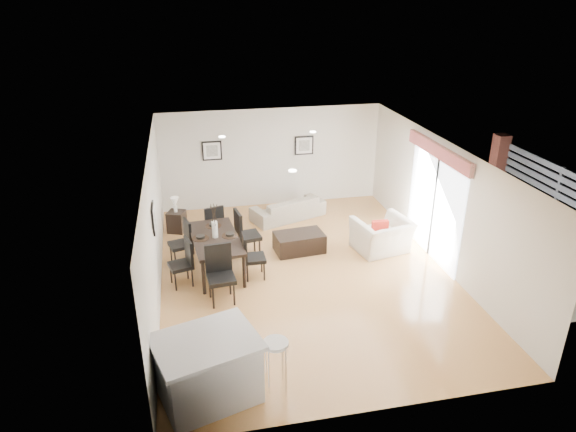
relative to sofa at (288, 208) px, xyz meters
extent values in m
plane|color=tan|center=(-0.24, -2.93, -0.28)|extent=(8.00, 8.00, 0.00)
cube|color=silver|center=(-0.24, 1.07, 1.07)|extent=(6.00, 0.04, 2.70)
cube|color=silver|center=(-0.24, -6.93, 1.07)|extent=(6.00, 0.04, 2.70)
cube|color=silver|center=(-3.24, -2.93, 1.07)|extent=(0.04, 8.00, 2.70)
cube|color=silver|center=(2.76, -2.93, 1.07)|extent=(0.04, 8.00, 2.70)
cube|color=white|center=(-0.24, -2.93, 2.42)|extent=(6.00, 8.00, 0.02)
imported|color=#A59C85|center=(0.00, 0.00, 0.00)|extent=(2.09, 1.40, 0.57)
imported|color=beige|center=(1.73, -2.26, 0.10)|extent=(1.38, 1.26, 0.77)
imported|color=#325624|center=(5.16, -1.25, 0.06)|extent=(0.50, 0.50, 0.69)
cube|color=black|center=(-2.06, -2.39, 0.47)|extent=(1.11, 1.96, 0.06)
cylinder|color=black|center=(-2.38, -3.30, 0.08)|extent=(0.07, 0.07, 0.72)
cylinder|color=black|center=(-2.55, -1.55, 0.08)|extent=(0.07, 0.07, 0.72)
cylinder|color=black|center=(-1.57, -3.22, 0.08)|extent=(0.07, 0.07, 0.72)
cylinder|color=black|center=(-1.74, -1.47, 0.08)|extent=(0.07, 0.07, 0.72)
cube|color=black|center=(-2.81, -2.86, 0.16)|extent=(0.54, 0.54, 0.08)
cube|color=black|center=(-2.63, -2.81, 0.44)|extent=(0.17, 0.44, 0.53)
cylinder|color=black|center=(-3.02, -2.73, -0.08)|extent=(0.03, 0.03, 0.40)
cylinder|color=black|center=(-2.69, -2.64, -0.08)|extent=(0.03, 0.03, 0.40)
cylinder|color=black|center=(-2.93, -3.07, -0.08)|extent=(0.03, 0.03, 0.40)
cylinder|color=black|center=(-2.60, -2.98, -0.08)|extent=(0.03, 0.03, 0.40)
cube|color=black|center=(-2.81, -1.92, 0.16)|extent=(0.55, 0.55, 0.08)
cube|color=black|center=(-2.62, -1.87, 0.44)|extent=(0.17, 0.44, 0.53)
cylinder|color=black|center=(-3.02, -1.80, -0.08)|extent=(0.03, 0.03, 0.41)
cylinder|color=black|center=(-2.69, -1.70, -0.08)|extent=(0.03, 0.03, 0.41)
cylinder|color=black|center=(-2.93, -2.13, -0.08)|extent=(0.03, 0.03, 0.41)
cylinder|color=black|center=(-2.60, -2.04, -0.08)|extent=(0.03, 0.03, 0.41)
cube|color=black|center=(-1.31, -2.86, 0.16)|extent=(0.45, 0.45, 0.08)
cube|color=black|center=(-1.50, -2.85, 0.44)|extent=(0.06, 0.45, 0.53)
cylinder|color=black|center=(-1.14, -3.03, -0.08)|extent=(0.03, 0.03, 0.41)
cylinder|color=black|center=(-1.48, -3.03, -0.08)|extent=(0.03, 0.03, 0.41)
cylinder|color=black|center=(-1.13, -2.68, -0.08)|extent=(0.03, 0.03, 0.41)
cylinder|color=black|center=(-1.48, -2.68, -0.08)|extent=(0.03, 0.03, 0.41)
cube|color=black|center=(-1.31, -1.92, 0.22)|extent=(0.58, 0.58, 0.09)
cube|color=black|center=(-1.53, -1.95, 0.54)|extent=(0.14, 0.51, 0.61)
cylinder|color=black|center=(-1.08, -2.08, -0.05)|extent=(0.04, 0.04, 0.46)
cylinder|color=black|center=(-1.47, -2.14, -0.05)|extent=(0.04, 0.04, 0.46)
cylinder|color=black|center=(-1.14, -1.69, -0.05)|extent=(0.04, 0.04, 0.46)
cylinder|color=black|center=(-1.54, -1.75, -0.05)|extent=(0.04, 0.04, 0.46)
cube|color=black|center=(-2.06, -3.64, 0.23)|extent=(0.55, 0.55, 0.09)
cube|color=black|center=(-2.08, -3.42, 0.55)|extent=(0.51, 0.11, 0.61)
cylinder|color=black|center=(-2.24, -3.85, -0.05)|extent=(0.04, 0.04, 0.47)
cylinder|color=black|center=(-2.28, -3.46, -0.05)|extent=(0.04, 0.04, 0.47)
cylinder|color=black|center=(-1.84, -3.82, -0.05)|extent=(0.04, 0.04, 0.47)
cylinder|color=black|center=(-1.88, -3.42, -0.05)|extent=(0.04, 0.04, 0.47)
cube|color=black|center=(-2.06, -1.13, 0.17)|extent=(0.57, 0.57, 0.08)
cube|color=black|center=(-2.00, -1.32, 0.46)|extent=(0.46, 0.19, 0.55)
cylinder|color=black|center=(-1.94, -0.91, -0.08)|extent=(0.04, 0.04, 0.42)
cylinder|color=black|center=(-1.84, -1.25, -0.08)|extent=(0.04, 0.04, 0.42)
cylinder|color=black|center=(-2.28, -1.01, -0.08)|extent=(0.04, 0.04, 0.42)
cylinder|color=black|center=(-2.18, -1.36, -0.08)|extent=(0.04, 0.04, 0.42)
cylinder|color=white|center=(-2.06, -2.39, 0.68)|extent=(0.12, 0.12, 0.36)
cylinder|color=#322316|center=(-1.75, -2.39, 0.50)|extent=(0.35, 0.35, 0.01)
cylinder|color=black|center=(-1.75, -2.39, 0.53)|extent=(0.19, 0.19, 0.05)
cylinder|color=#322316|center=(-2.06, -1.82, 0.50)|extent=(0.35, 0.35, 0.01)
cylinder|color=black|center=(-2.06, -1.82, 0.53)|extent=(0.19, 0.19, 0.05)
cylinder|color=#322316|center=(-2.37, -2.39, 0.50)|extent=(0.35, 0.35, 0.01)
cylinder|color=black|center=(-2.37, -2.39, 0.53)|extent=(0.19, 0.19, 0.05)
cylinder|color=#322316|center=(-2.06, -2.95, 0.50)|extent=(0.35, 0.35, 0.01)
cylinder|color=black|center=(-2.06, -2.95, 0.53)|extent=(0.19, 0.19, 0.05)
cube|color=black|center=(-0.13, -1.89, -0.06)|extent=(1.16, 0.77, 0.44)
cube|color=black|center=(-2.88, -0.24, -0.02)|extent=(0.51, 0.51, 0.53)
cylinder|color=white|center=(-2.88, -0.24, 0.33)|extent=(0.09, 0.09, 0.16)
cone|color=silver|center=(-2.88, -0.24, 0.52)|extent=(0.20, 0.20, 0.22)
cube|color=#AB2016|center=(1.61, -2.37, 0.34)|extent=(0.37, 0.12, 0.37)
cube|color=#BBBBBD|center=(-2.47, -6.16, 0.19)|extent=(1.57, 1.34, 0.95)
cube|color=#B7B7BA|center=(-2.47, -6.16, 0.70)|extent=(1.71, 1.48, 0.07)
cylinder|color=white|center=(-1.47, -6.16, 0.52)|extent=(0.38, 0.38, 0.06)
cylinder|color=silver|center=(-1.34, -6.03, 0.12)|extent=(0.03, 0.03, 0.80)
cylinder|color=silver|center=(-1.59, -6.03, 0.12)|extent=(0.03, 0.03, 0.80)
cylinder|color=silver|center=(-1.59, -6.28, 0.12)|extent=(0.03, 0.03, 0.80)
cylinder|color=silver|center=(-1.34, -6.28, 0.12)|extent=(0.03, 0.03, 0.80)
cube|color=black|center=(-1.84, 1.04, 1.37)|extent=(0.52, 0.03, 0.52)
cube|color=white|center=(-1.84, 1.04, 1.37)|extent=(0.44, 0.04, 0.44)
cube|color=#62625C|center=(-1.84, 1.04, 1.37)|extent=(0.30, 0.04, 0.30)
cube|color=black|center=(0.66, 1.04, 1.37)|extent=(0.52, 0.03, 0.52)
cube|color=white|center=(0.66, 1.04, 1.37)|extent=(0.44, 0.04, 0.44)
cube|color=#62625C|center=(0.66, 1.04, 1.37)|extent=(0.30, 0.04, 0.30)
cube|color=black|center=(-3.21, -3.13, 1.37)|extent=(0.03, 0.52, 0.52)
cube|color=white|center=(-3.21, -3.13, 1.37)|extent=(0.04, 0.44, 0.44)
cube|color=#62625C|center=(-3.21, -3.13, 1.37)|extent=(0.04, 0.30, 0.30)
cube|color=white|center=(2.74, -2.63, 0.84)|extent=(0.02, 2.40, 2.25)
cube|color=black|center=(2.72, -2.63, 0.84)|extent=(0.03, 0.05, 2.25)
cube|color=black|center=(2.72, -2.63, 1.99)|extent=(0.03, 2.50, 0.05)
cube|color=maroon|center=(2.68, -2.63, 2.15)|extent=(0.10, 2.70, 0.28)
plane|color=#9C967F|center=(4.76, -2.63, -0.28)|extent=(6.00, 6.00, 0.00)
cube|color=#29292B|center=(5.96, -2.63, 0.62)|extent=(0.08, 5.50, 1.80)
cube|color=brown|center=(5.81, -0.23, 0.72)|extent=(0.35, 0.35, 2.00)
camera|label=1|loc=(-2.53, -12.16, 5.24)|focal=32.00mm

